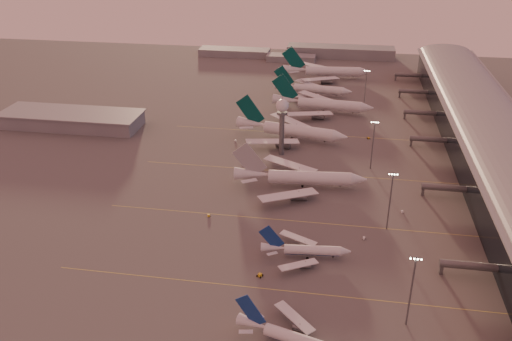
# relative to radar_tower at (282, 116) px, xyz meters

# --- Properties ---
(ground) EXTENTS (700.00, 700.00, 0.00)m
(ground) POSITION_rel_radar_tower_xyz_m (-5.00, -120.00, -20.95)
(ground) COLOR #4F4D4D
(ground) RESTS_ON ground
(taxiway_markings) EXTENTS (180.00, 185.25, 0.02)m
(taxiway_markings) POSITION_rel_radar_tower_xyz_m (25.00, -64.00, -20.94)
(taxiway_markings) COLOR #E5D751
(taxiway_markings) RESTS_ON ground
(terminal) EXTENTS (57.00, 362.00, 23.04)m
(terminal) POSITION_rel_radar_tower_xyz_m (102.88, -9.91, -10.43)
(terminal) COLOR black
(terminal) RESTS_ON ground
(hangar) EXTENTS (82.00, 27.00, 8.50)m
(hangar) POSITION_rel_radar_tower_xyz_m (-125.00, 20.00, -16.63)
(hangar) COLOR slate
(hangar) RESTS_ON ground
(radar_tower) EXTENTS (6.40, 6.40, 31.10)m
(radar_tower) POSITION_rel_radar_tower_xyz_m (0.00, 0.00, 0.00)
(radar_tower) COLOR #5C5E64
(radar_tower) RESTS_ON ground
(mast_a) EXTENTS (3.60, 0.56, 25.00)m
(mast_a) POSITION_rel_radar_tower_xyz_m (53.00, -120.00, -7.21)
(mast_a) COLOR #5C5E64
(mast_a) RESTS_ON ground
(mast_b) EXTENTS (3.60, 0.56, 25.00)m
(mast_b) POSITION_rel_radar_tower_xyz_m (50.00, -65.00, -7.21)
(mast_b) COLOR #5C5E64
(mast_b) RESTS_ON ground
(mast_c) EXTENTS (3.60, 0.56, 25.00)m
(mast_c) POSITION_rel_radar_tower_xyz_m (45.00, -10.00, -7.21)
(mast_c) COLOR #5C5E64
(mast_c) RESTS_ON ground
(mast_d) EXTENTS (3.60, 0.56, 25.00)m
(mast_d) POSITION_rel_radar_tower_xyz_m (43.00, 80.00, -7.21)
(mast_d) COLOR #5C5E64
(mast_d) RESTS_ON ground
(distant_horizon) EXTENTS (165.00, 37.50, 9.00)m
(distant_horizon) POSITION_rel_radar_tower_xyz_m (-2.38, 205.14, -17.06)
(distant_horizon) COLOR slate
(distant_horizon) RESTS_ON ground
(narrowbody_near) EXTENTS (34.67, 27.27, 13.89)m
(narrowbody_near) POSITION_rel_radar_tower_xyz_m (19.51, -135.05, -18.14)
(narrowbody_near) COLOR silver
(narrowbody_near) RESTS_ON ground
(narrowbody_mid) EXTENTS (33.43, 26.59, 13.06)m
(narrowbody_mid) POSITION_rel_radar_tower_xyz_m (19.80, -89.79, -18.30)
(narrowbody_mid) COLOR silver
(narrowbody_mid) RESTS_ON ground
(widebody_white) EXTENTS (60.71, 48.48, 21.35)m
(widebody_white) POSITION_rel_radar_tower_xyz_m (13.06, -35.35, -17.25)
(widebody_white) COLOR silver
(widebody_white) RESTS_ON ground
(greentail_a) EXTENTS (62.82, 50.28, 23.02)m
(greentail_a) POSITION_rel_radar_tower_xyz_m (3.00, 20.43, -16.88)
(greentail_a) COLOR silver
(greentail_a) RESTS_ON ground
(greentail_b) EXTENTS (63.43, 51.02, 23.05)m
(greentail_b) POSITION_rel_radar_tower_xyz_m (17.53, 66.93, -16.88)
(greentail_b) COLOR silver
(greentail_b) RESTS_ON ground
(greentail_c) EXTENTS (53.53, 43.04, 19.46)m
(greentail_c) POSITION_rel_radar_tower_xyz_m (9.38, 100.11, -17.51)
(greentail_c) COLOR silver
(greentail_c) RESTS_ON ground
(greentail_d) EXTENTS (65.91, 53.02, 23.95)m
(greentail_d) POSITION_rel_radar_tower_xyz_m (16.65, 142.15, -16.72)
(greentail_d) COLOR silver
(greentail_d) RESTS_ON ground
(gsv_tug_mid) EXTENTS (4.60, 3.81, 1.13)m
(gsv_tug_mid) POSITION_rel_radar_tower_xyz_m (5.26, -103.85, -20.37)
(gsv_tug_mid) COLOR gold
(gsv_tug_mid) RESTS_ON ground
(gsv_truck_b) EXTENTS (5.25, 2.52, 2.03)m
(gsv_truck_b) POSITION_rel_radar_tower_xyz_m (41.39, -74.22, -19.91)
(gsv_truck_b) COLOR white
(gsv_truck_b) RESTS_ON ground
(gsv_truck_c) EXTENTS (5.28, 4.35, 2.07)m
(gsv_truck_c) POSITION_rel_radar_tower_xyz_m (-21.51, -67.13, -19.90)
(gsv_truck_c) COLOR gold
(gsv_truck_c) RESTS_ON ground
(gsv_catering_b) EXTENTS (4.75, 2.84, 3.64)m
(gsv_catering_b) POSITION_rel_radar_tower_xyz_m (57.20, -51.12, -19.13)
(gsv_catering_b) COLOR white
(gsv_catering_b) RESTS_ON ground
(gsv_tug_far) EXTENTS (4.28, 4.02, 1.06)m
(gsv_tug_far) POSITION_rel_radar_tower_xyz_m (1.88, -10.30, -20.41)
(gsv_tug_far) COLOR white
(gsv_tug_far) RESTS_ON ground
(gsv_truck_d) EXTENTS (3.51, 5.12, 1.95)m
(gsv_truck_d) POSITION_rel_radar_tower_xyz_m (-26.91, 12.98, -19.95)
(gsv_truck_d) COLOR white
(gsv_truck_d) RESTS_ON ground
(gsv_tug_hangar) EXTENTS (3.64, 2.60, 0.95)m
(gsv_tug_hangar) POSITION_rel_radar_tower_xyz_m (44.93, 28.16, -20.46)
(gsv_tug_hangar) COLOR gold
(gsv_tug_hangar) RESTS_ON ground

